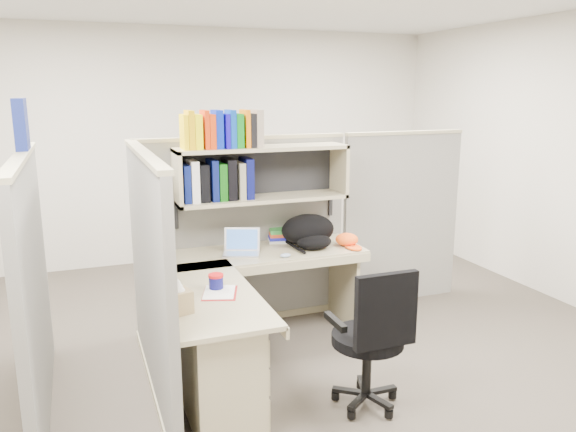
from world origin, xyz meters
name	(u,v)px	position (x,y,z in m)	size (l,w,h in m)	color
ground	(281,367)	(0.00, 0.00, 0.00)	(6.00, 6.00, 0.00)	#332E27
room_shell	(280,147)	(0.00, 0.00, 1.62)	(6.00, 6.00, 6.00)	beige
cubicle	(214,238)	(-0.37, 0.45, 0.91)	(3.79, 1.84, 1.95)	#63635E
desk	(236,336)	(-0.41, -0.29, 0.44)	(1.74, 1.75, 0.73)	tan
laptop	(241,242)	(-0.13, 0.54, 0.83)	(0.28, 0.28, 0.20)	silver
backpack	(311,231)	(0.46, 0.54, 0.86)	(0.45, 0.35, 0.27)	black
orange_cap	(347,239)	(0.76, 0.48, 0.78)	(0.19, 0.22, 0.10)	#FF5616
snack_canister	(216,281)	(-0.50, -0.15, 0.78)	(0.10, 0.10, 0.10)	#10105D
tissue_box	(178,295)	(-0.80, -0.47, 0.84)	(0.13, 0.13, 0.21)	#A0875B
mouse	(285,255)	(0.17, 0.34, 0.75)	(0.08, 0.06, 0.03)	#8DA3C8
paper_cup	(252,239)	(0.02, 0.76, 0.78)	(0.08, 0.08, 0.11)	white
book_stack	(277,235)	(0.27, 0.83, 0.78)	(0.16, 0.22, 0.11)	gray
loose_paper	(219,292)	(-0.50, -0.22, 0.73)	(0.19, 0.26, 0.00)	silver
task_chair	(370,360)	(0.34, -0.72, 0.34)	(0.50, 0.46, 0.96)	black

